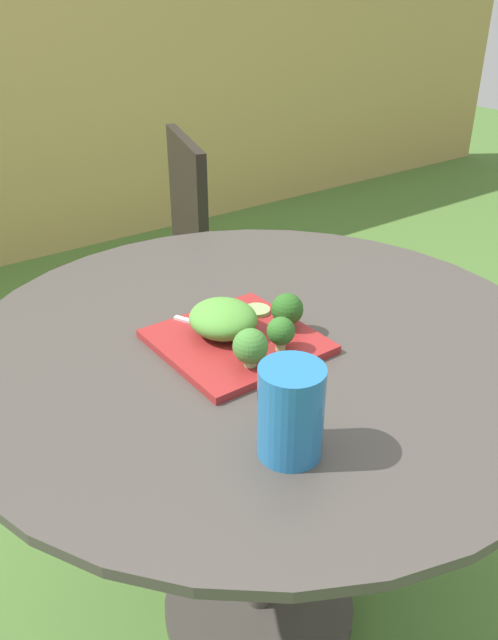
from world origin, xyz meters
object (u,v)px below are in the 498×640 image
Objects in this scene: salad_plate at (236,341)px; drinking_glass at (291,416)px; patio_chair at (157,258)px; fork at (218,329)px.

drinking_glass is (-0.11, -0.28, 0.05)m from salad_plate.
drinking_glass is (-0.43, -1.17, 0.29)m from patio_chair.
patio_chair is at bearing 68.99° from fork.
drinking_glass is at bearing -110.99° from salad_plate.
fork is at bearing 103.47° from salad_plate.
patio_chair reaches higher than salad_plate.
patio_chair is 1.28m from drinking_glass.
salad_plate is at bearing -109.61° from patio_chair.
patio_chair is 0.95m from fork.
salad_plate is (-0.32, -0.90, 0.23)m from patio_chair.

